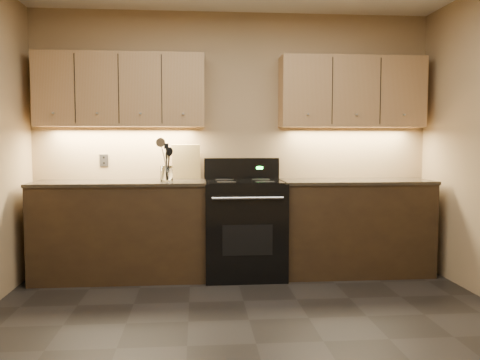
# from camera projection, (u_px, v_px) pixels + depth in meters

# --- Properties ---
(floor) EXTENTS (4.00, 4.00, 0.00)m
(floor) POSITION_uv_depth(u_px,v_px,m) (256.00, 344.00, 3.28)
(floor) COLOR black
(floor) RESTS_ON ground
(wall_back) EXTENTS (4.00, 0.04, 2.60)m
(wall_back) POSITION_uv_depth(u_px,v_px,m) (234.00, 142.00, 5.17)
(wall_back) COLOR tan
(wall_back) RESTS_ON ground
(counter_left) EXTENTS (1.62, 0.62, 0.93)m
(counter_left) POSITION_uv_depth(u_px,v_px,m) (121.00, 230.00, 4.84)
(counter_left) COLOR black
(counter_left) RESTS_ON ground
(counter_right) EXTENTS (1.46, 0.62, 0.93)m
(counter_right) POSITION_uv_depth(u_px,v_px,m) (354.00, 226.00, 5.04)
(counter_right) COLOR black
(counter_right) RESTS_ON ground
(stove) EXTENTS (0.76, 0.68, 1.14)m
(stove) POSITION_uv_depth(u_px,v_px,m) (244.00, 227.00, 4.92)
(stove) COLOR black
(stove) RESTS_ON ground
(upper_cab_left) EXTENTS (1.60, 0.30, 0.70)m
(upper_cab_left) POSITION_uv_depth(u_px,v_px,m) (121.00, 90.00, 4.89)
(upper_cab_left) COLOR #A47E52
(upper_cab_left) RESTS_ON wall_back
(upper_cab_right) EXTENTS (1.44, 0.30, 0.70)m
(upper_cab_right) POSITION_uv_depth(u_px,v_px,m) (352.00, 92.00, 5.09)
(upper_cab_right) COLOR #A47E52
(upper_cab_right) RESTS_ON wall_back
(outlet_plate) EXTENTS (0.08, 0.01, 0.12)m
(outlet_plate) POSITION_uv_depth(u_px,v_px,m) (104.00, 160.00, 5.07)
(outlet_plate) COLOR #B2B5BA
(outlet_plate) RESTS_ON wall_back
(utensil_crock) EXTENTS (0.13, 0.13, 0.15)m
(utensil_crock) POSITION_uv_depth(u_px,v_px,m) (167.00, 174.00, 4.80)
(utensil_crock) COLOR white
(utensil_crock) RESTS_ON counter_left
(cutting_board) EXTENTS (0.29, 0.14, 0.35)m
(cutting_board) POSITION_uv_depth(u_px,v_px,m) (186.00, 162.00, 5.09)
(cutting_board) COLOR tan
(cutting_board) RESTS_ON counter_left
(wooden_spoon) EXTENTS (0.12, 0.14, 0.29)m
(wooden_spoon) POSITION_uv_depth(u_px,v_px,m) (163.00, 165.00, 4.79)
(wooden_spoon) COLOR tan
(wooden_spoon) RESTS_ON utensil_crock
(black_spoon) EXTENTS (0.10, 0.13, 0.32)m
(black_spoon) POSITION_uv_depth(u_px,v_px,m) (167.00, 163.00, 4.81)
(black_spoon) COLOR black
(black_spoon) RESTS_ON utensil_crock
(black_turner) EXTENTS (0.10, 0.13, 0.36)m
(black_turner) POSITION_uv_depth(u_px,v_px,m) (167.00, 161.00, 4.76)
(black_turner) COLOR black
(black_turner) RESTS_ON utensil_crock
(steel_skimmer) EXTENTS (0.18, 0.14, 0.40)m
(steel_skimmer) POSITION_uv_depth(u_px,v_px,m) (169.00, 159.00, 4.77)
(steel_skimmer) COLOR silver
(steel_skimmer) RESTS_ON utensil_crock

